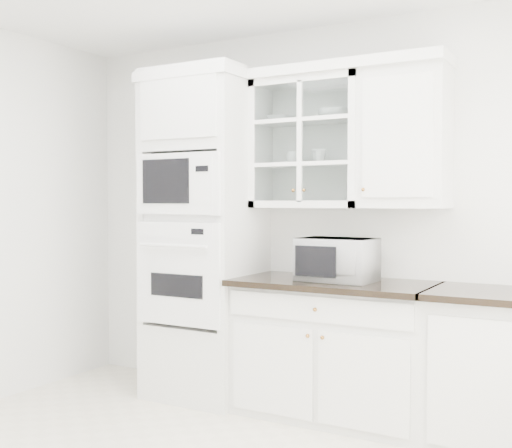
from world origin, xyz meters
The scene contains 12 objects.
room_shell centered at (0.00, 0.43, 1.78)m, with size 4.00×3.50×2.70m.
oven_column centered at (-0.75, 1.42, 1.20)m, with size 0.76×0.68×2.40m.
base_cabinet_run centered at (0.28, 1.45, 0.46)m, with size 1.32×0.67×0.92m.
extra_base_cabinet centered at (1.28, 1.45, 0.46)m, with size 0.72×0.67×0.92m.
upper_cabinet_glass centered at (0.03, 1.58, 1.85)m, with size 0.80×0.33×0.90m.
upper_cabinet_solid centered at (0.71, 1.58, 1.85)m, with size 0.55×0.33×0.90m, color white.
crown_molding centered at (-0.07, 1.56, 2.33)m, with size 2.14×0.38×0.07m, color white.
countertop_microwave centered at (0.31, 1.43, 1.06)m, with size 0.49×0.41×0.28m, color white.
bowl_a centered at (-0.20, 1.58, 2.03)m, with size 0.19×0.19×0.05m, color white.
bowl_b centered at (0.20, 1.60, 2.04)m, with size 0.22×0.22×0.07m, color white.
cup_a centered at (-0.08, 1.57, 1.75)m, with size 0.11×0.11×0.09m, color white.
cup_b centered at (0.11, 1.57, 1.76)m, with size 0.10×0.10×0.09m, color white.
Camera 1 is at (1.92, -2.50, 1.44)m, focal length 45.00 mm.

